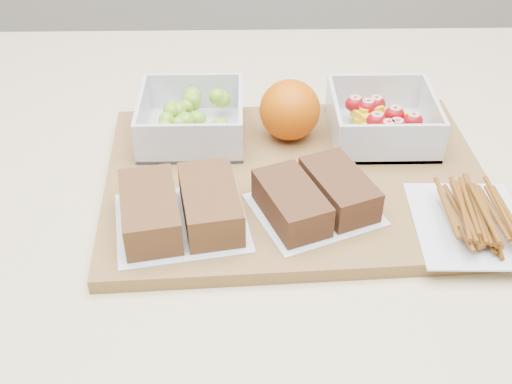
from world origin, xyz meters
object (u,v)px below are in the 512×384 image
(cutting_board, at_px, (296,180))
(orange, at_px, (290,110))
(fruit_container, at_px, (382,121))
(sandwich_bag_center, at_px, (315,197))
(pretzel_bag, at_px, (471,214))
(sandwich_bag_left, at_px, (180,208))
(grape_container, at_px, (193,119))

(cutting_board, xyz_separation_m, orange, (-0.00, 0.08, 0.04))
(fruit_container, bearing_deg, sandwich_bag_center, -123.34)
(cutting_board, distance_m, pretzel_bag, 0.19)
(orange, distance_m, sandwich_bag_center, 0.14)
(cutting_board, relative_size, pretzel_bag, 3.10)
(sandwich_bag_left, height_order, pretzel_bag, sandwich_bag_left)
(grape_container, relative_size, orange, 1.70)
(cutting_board, distance_m, sandwich_bag_left, 0.15)
(sandwich_bag_left, height_order, sandwich_bag_center, sandwich_bag_left)
(cutting_board, distance_m, sandwich_bag_center, 0.07)
(fruit_container, relative_size, pretzel_bag, 0.89)
(sandwich_bag_center, distance_m, pretzel_bag, 0.16)
(grape_container, distance_m, sandwich_bag_center, 0.20)
(fruit_container, bearing_deg, grape_container, 178.24)
(cutting_board, relative_size, grape_container, 3.45)
(grape_container, xyz_separation_m, orange, (0.11, -0.01, 0.01))
(cutting_board, height_order, pretzel_bag, pretzel_bag)
(orange, relative_size, sandwich_bag_left, 0.49)
(sandwich_bag_center, bearing_deg, orange, 97.21)
(cutting_board, bearing_deg, fruit_container, 32.97)
(grape_container, xyz_separation_m, pretzel_bag, (0.28, -0.17, -0.01))
(orange, bearing_deg, pretzel_bag, -44.37)
(sandwich_bag_left, distance_m, pretzel_bag, 0.29)
(fruit_container, distance_m, sandwich_bag_left, 0.28)
(fruit_container, distance_m, orange, 0.11)
(grape_container, bearing_deg, fruit_container, -1.76)
(pretzel_bag, bearing_deg, sandwich_bag_left, 178.42)
(cutting_board, bearing_deg, pretzel_bag, -30.88)
(orange, bearing_deg, cutting_board, -87.28)
(pretzel_bag, bearing_deg, orange, 135.63)
(fruit_container, bearing_deg, sandwich_bag_left, -145.33)
(orange, bearing_deg, grape_container, 177.46)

